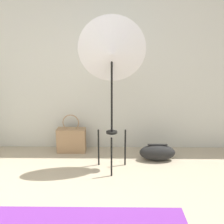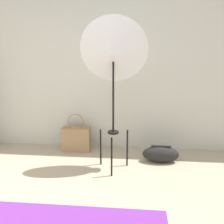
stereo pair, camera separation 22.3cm
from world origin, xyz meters
name	(u,v)px [view 2 (the right image)]	position (x,y,z in m)	size (l,w,h in m)	color
wall_back	(114,56)	(0.00, 2.26, 1.30)	(8.00, 0.05, 2.60)	beige
photo_umbrella	(113,53)	(0.05, 1.55, 1.36)	(0.76, 0.39, 1.76)	black
tote_bag	(76,139)	(-0.52, 2.06, 0.17)	(0.39, 0.17, 0.54)	#9E7A56
duffel_bag	(161,154)	(0.63, 1.79, 0.10)	(0.46, 0.21, 0.22)	black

